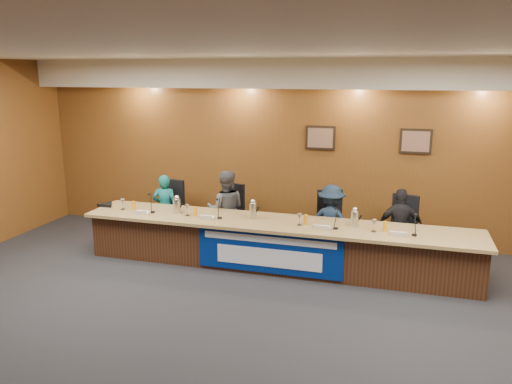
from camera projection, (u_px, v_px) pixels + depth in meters
floor at (223, 344)px, 5.60m from camera, size 10.00×10.00×0.00m
ceiling at (218, 48)px, 4.85m from camera, size 10.00×8.00×0.04m
wall_back at (298, 151)px, 8.95m from camera, size 10.00×0.04×3.20m
soffit at (297, 74)px, 8.41m from camera, size 10.00×0.50×0.50m
dais_body at (276, 245)px, 7.75m from camera, size 6.00×0.80×0.70m
dais_top at (275, 223)px, 7.62m from camera, size 6.10×0.95×0.05m
banner at (269, 252)px, 7.36m from camera, size 2.20×0.02×0.65m
banner_text_upper at (269, 240)px, 7.30m from camera, size 2.00×0.01×0.10m
banner_text_lower at (268, 258)px, 7.36m from camera, size 1.60×0.01×0.28m
wall_photo_left at (320, 138)px, 8.76m from camera, size 0.52×0.04×0.42m
wall_photo_right at (416, 141)px, 8.32m from camera, size 0.52×0.04×0.42m
panelist_a at (165, 208)px, 8.87m from camera, size 0.50×0.38×1.22m
panelist_b at (226, 210)px, 8.54m from camera, size 0.78×0.68×1.36m
panelist_c at (331, 222)px, 8.06m from camera, size 0.84×0.54×1.22m
panelist_d at (400, 227)px, 7.76m from camera, size 0.76×0.40×1.23m
office_chair_a at (168, 214)px, 9.00m from camera, size 0.54×0.54×0.08m
office_chair_b at (228, 219)px, 8.68m from camera, size 0.54×0.54×0.08m
office_chair_c at (331, 228)px, 8.18m from camera, size 0.61×0.61×0.08m
office_chair_d at (400, 234)px, 7.89m from camera, size 0.59×0.59×0.08m
nameplate_a at (140, 212)px, 7.97m from camera, size 0.24×0.08×0.10m
microphone_a at (153, 212)px, 8.10m from camera, size 0.07×0.07×0.02m
juice_glass_a at (134, 206)px, 8.23m from camera, size 0.06×0.06×0.15m
water_glass_a at (123, 204)px, 8.26m from camera, size 0.08×0.08×0.18m
nameplate_b at (205, 217)px, 7.69m from camera, size 0.24×0.08×0.10m
microphone_b at (220, 218)px, 7.78m from camera, size 0.07×0.07×0.02m
juice_glass_b at (195, 211)px, 7.89m from camera, size 0.06×0.06×0.15m
water_glass_b at (187, 210)px, 7.90m from camera, size 0.08×0.08×0.18m
nameplate_c at (321, 227)px, 7.19m from camera, size 0.24×0.08×0.10m
microphone_c at (336, 228)px, 7.25m from camera, size 0.07×0.07×0.02m
juice_glass_c at (306, 220)px, 7.44m from camera, size 0.06×0.06×0.15m
water_glass_c at (300, 219)px, 7.40m from camera, size 0.08×0.08×0.18m
nameplate_d at (399, 234)px, 6.90m from camera, size 0.24×0.08×0.10m
microphone_d at (414, 235)px, 6.95m from camera, size 0.07×0.07×0.02m
juice_glass_d at (385, 227)px, 7.11m from camera, size 0.06×0.06×0.15m
water_glass_d at (374, 226)px, 7.10m from camera, size 0.08×0.08×0.18m
carafe_left at (177, 206)px, 8.05m from camera, size 0.12×0.12×0.23m
carafe_mid at (253, 211)px, 7.74m from camera, size 0.11×0.11×0.25m
carafe_right at (355, 219)px, 7.34m from camera, size 0.12×0.12×0.24m
speakerphone at (107, 205)px, 8.48m from camera, size 0.32×0.32×0.05m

